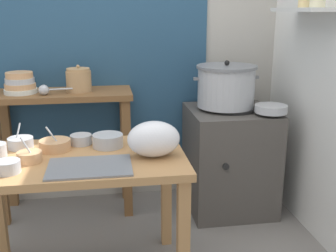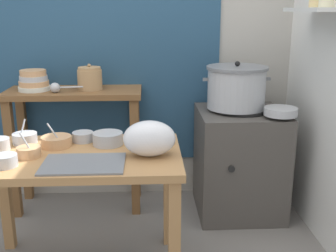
# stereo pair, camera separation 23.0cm
# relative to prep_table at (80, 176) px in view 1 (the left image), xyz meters

# --- Properties ---
(wall_back) EXTENTS (4.40, 0.12, 2.60)m
(wall_back) POSITION_rel_prep_table_xyz_m (0.21, 1.11, 0.69)
(wall_back) COLOR #B2ADA3
(wall_back) RESTS_ON ground
(prep_table) EXTENTS (1.10, 0.66, 0.72)m
(prep_table) POSITION_rel_prep_table_xyz_m (0.00, 0.00, 0.00)
(prep_table) COLOR #B27F4C
(prep_table) RESTS_ON ground
(back_shelf_table) EXTENTS (0.96, 0.40, 0.90)m
(back_shelf_table) POSITION_rel_prep_table_xyz_m (-0.15, 0.84, 0.07)
(back_shelf_table) COLOR brown
(back_shelf_table) RESTS_ON ground
(stove_block) EXTENTS (0.60, 0.61, 0.78)m
(stove_block) POSITION_rel_prep_table_xyz_m (1.04, 0.71, -0.23)
(stove_block) COLOR #4C4742
(stove_block) RESTS_ON ground
(steamer_pot) EXTENTS (0.47, 0.43, 0.33)m
(steamer_pot) POSITION_rel_prep_table_xyz_m (1.00, 0.73, 0.32)
(steamer_pot) COLOR #B7BABF
(steamer_pot) RESTS_ON stove_block
(clay_pot) EXTENTS (0.17, 0.17, 0.19)m
(clay_pot) POSITION_rel_prep_table_xyz_m (-0.03, 0.84, 0.37)
(clay_pot) COLOR tan
(clay_pot) RESTS_ON back_shelf_table
(bowl_stack_enamel) EXTENTS (0.22, 0.22, 0.14)m
(bowl_stack_enamel) POSITION_rel_prep_table_xyz_m (-0.42, 0.84, 0.36)
(bowl_stack_enamel) COLOR silver
(bowl_stack_enamel) RESTS_ON back_shelf_table
(ladle) EXTENTS (0.26, 0.07, 0.07)m
(ladle) POSITION_rel_prep_table_xyz_m (-0.24, 0.75, 0.33)
(ladle) COLOR #B7BABF
(ladle) RESTS_ON back_shelf_table
(serving_tray) EXTENTS (0.40, 0.28, 0.01)m
(serving_tray) POSITION_rel_prep_table_xyz_m (0.06, -0.17, 0.12)
(serving_tray) COLOR slate
(serving_tray) RESTS_ON prep_table
(plastic_bag) EXTENTS (0.27, 0.19, 0.19)m
(plastic_bag) POSITION_rel_prep_table_xyz_m (0.38, -0.06, 0.20)
(plastic_bag) COLOR white
(plastic_bag) RESTS_ON prep_table
(wide_pan) EXTENTS (0.22, 0.22, 0.05)m
(wide_pan) POSITION_rel_prep_table_xyz_m (1.25, 0.51, 0.20)
(wide_pan) COLOR #B7BABF
(wide_pan) RESTS_ON stove_block
(prep_bowl_0) EXTENTS (0.17, 0.17, 0.07)m
(prep_bowl_0) POSITION_rel_prep_table_xyz_m (0.15, 0.14, 0.15)
(prep_bowl_0) COLOR #B7BABF
(prep_bowl_0) RESTS_ON prep_table
(prep_bowl_1) EXTENTS (0.10, 0.10, 0.05)m
(prep_bowl_1) POSITION_rel_prep_table_xyz_m (0.40, 0.25, 0.14)
(prep_bowl_1) COLOR silver
(prep_bowl_1) RESTS_ON prep_table
(prep_bowl_3) EXTENTS (0.17, 0.17, 0.14)m
(prep_bowl_3) POSITION_rel_prep_table_xyz_m (-0.13, 0.12, 0.14)
(prep_bowl_3) COLOR tan
(prep_bowl_3) RESTS_ON prep_table
(prep_bowl_4) EXTENTS (0.12, 0.12, 0.06)m
(prep_bowl_4) POSITION_rel_prep_table_xyz_m (-0.31, -0.17, 0.14)
(prep_bowl_4) COLOR #B7BABF
(prep_bowl_4) RESTS_ON prep_table
(prep_bowl_5) EXTENTS (0.11, 0.11, 0.06)m
(prep_bowl_5) POSITION_rel_prep_table_xyz_m (0.46, 0.14, 0.14)
(prep_bowl_5) COLOR #B7BABF
(prep_bowl_5) RESTS_ON prep_table
(prep_bowl_6) EXTENTS (0.12, 0.12, 0.14)m
(prep_bowl_6) POSITION_rel_prep_table_xyz_m (-0.24, -0.04, 0.14)
(prep_bowl_6) COLOR tan
(prep_bowl_6) RESTS_ON prep_table
(prep_bowl_7) EXTENTS (0.14, 0.14, 0.13)m
(prep_bowl_7) POSITION_rel_prep_table_xyz_m (-0.32, 0.19, 0.14)
(prep_bowl_7) COLOR #B7BABF
(prep_bowl_7) RESTS_ON prep_table
(prep_bowl_8) EXTENTS (0.12, 0.12, 0.05)m
(prep_bowl_8) POSITION_rel_prep_table_xyz_m (0.00, 0.21, 0.14)
(prep_bowl_8) COLOR #B7BABF
(prep_bowl_8) RESTS_ON prep_table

